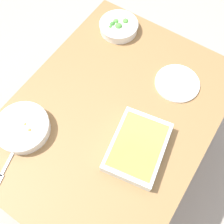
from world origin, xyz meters
name	(u,v)px	position (x,y,z in m)	size (l,w,h in m)	color
ground_plane	(112,156)	(0.00, 0.00, 0.00)	(6.00, 6.00, 0.00)	#9E9389
dining_table	(112,120)	(0.00, 0.00, 0.65)	(1.20, 0.90, 0.74)	olive
stew_bowl	(23,127)	(0.29, -0.28, 0.77)	(0.24, 0.24, 0.06)	white
broccoli_bowl	(119,26)	(-0.44, -0.25, 0.77)	(0.21, 0.21, 0.07)	white
baking_dish	(138,147)	(0.09, 0.19, 0.77)	(0.33, 0.27, 0.06)	silver
side_plate	(177,83)	(-0.31, 0.18, 0.75)	(0.22, 0.22, 0.01)	white
spoon_by_stew	(34,131)	(0.28, -0.24, 0.74)	(0.08, 0.17, 0.01)	silver
spoon_by_broccoli	(113,33)	(-0.40, -0.26, 0.74)	(0.17, 0.07, 0.01)	silver
fork_on_table	(5,168)	(0.47, -0.23, 0.74)	(0.18, 0.06, 0.01)	silver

